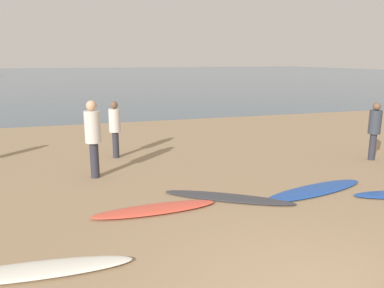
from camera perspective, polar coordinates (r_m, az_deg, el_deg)
name	(u,v)px	position (r m, az deg, el deg)	size (l,w,h in m)	color
ground_plane	(153,139)	(13.45, -6.00, 0.70)	(120.00, 120.00, 0.20)	#997C5B
ocean_water	(90,75)	(66.41, -15.16, 10.08)	(140.00, 100.00, 0.01)	#475B6B
surfboard_2	(32,271)	(5.51, -23.15, -17.27)	(2.58, 0.46, 0.09)	silver
surfboard_3	(155,209)	(6.96, -5.58, -9.80)	(2.30, 0.50, 0.09)	#D84C38
surfboard_4	(228,197)	(7.54, 5.50, -8.07)	(2.62, 0.46, 0.06)	#333338
surfboard_5	(315,190)	(8.32, 18.15, -6.64)	(2.61, 0.59, 0.06)	#1E479E
person_0	(375,126)	(11.26, 25.94, 2.41)	(0.32, 0.32, 1.57)	#2D2D38
person_1	(115,125)	(10.56, -11.61, 2.87)	(0.32, 0.32, 1.58)	#2D2D38
person_3	(93,133)	(8.85, -14.78, 1.65)	(0.36, 0.36, 1.80)	#2D2D38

